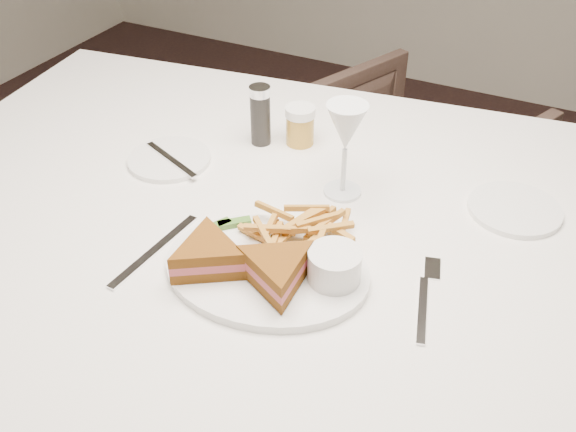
# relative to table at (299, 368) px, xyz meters

# --- Properties ---
(table) EXTENTS (1.68, 1.23, 0.75)m
(table) POSITION_rel_table_xyz_m (0.00, 0.00, 0.00)
(table) COLOR white
(table) RESTS_ON ground
(chair_far) EXTENTS (0.79, 0.77, 0.63)m
(chair_far) POSITION_rel_table_xyz_m (-0.06, 0.87, -0.06)
(chair_far) COLOR #49352C
(chair_far) RESTS_ON ground
(table_setting) EXTENTS (0.79, 0.55, 0.18)m
(table_setting) POSITION_rel_table_xyz_m (-0.00, -0.04, 0.41)
(table_setting) COLOR white
(table_setting) RESTS_ON table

